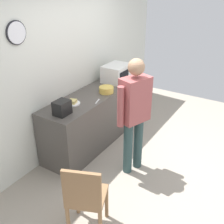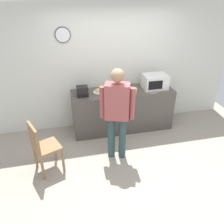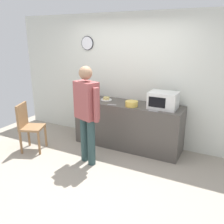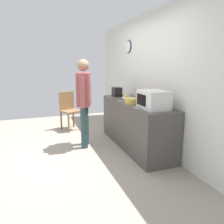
% 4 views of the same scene
% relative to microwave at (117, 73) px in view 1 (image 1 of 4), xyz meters
% --- Properties ---
extents(ground_plane, '(6.00, 6.00, 0.00)m').
position_rel_microwave_xyz_m(ground_plane, '(-0.83, -1.21, -1.05)').
color(ground_plane, '#9E9384').
extents(back_wall, '(5.40, 0.13, 2.60)m').
position_rel_microwave_xyz_m(back_wall, '(-0.83, 0.39, 0.25)').
color(back_wall, silver).
rests_on(back_wall, ground_plane).
extents(kitchen_counter, '(2.13, 0.62, 0.90)m').
position_rel_microwave_xyz_m(kitchen_counter, '(-0.69, 0.01, -0.60)').
color(kitchen_counter, '#4C4742').
rests_on(kitchen_counter, ground_plane).
extents(microwave, '(0.50, 0.39, 0.30)m').
position_rel_microwave_xyz_m(microwave, '(0.00, 0.00, 0.00)').
color(microwave, silver).
rests_on(microwave, kitchen_counter).
extents(sandwich_plate, '(0.23, 0.23, 0.07)m').
position_rel_microwave_xyz_m(sandwich_plate, '(-1.19, 0.05, -0.13)').
color(sandwich_plate, white).
rests_on(sandwich_plate, kitchen_counter).
extents(salad_bowl, '(0.24, 0.24, 0.10)m').
position_rel_microwave_xyz_m(salad_bowl, '(-0.55, -0.14, -0.10)').
color(salad_bowl, gold).
rests_on(salad_bowl, kitchen_counter).
extents(toaster, '(0.22, 0.18, 0.20)m').
position_rel_microwave_xyz_m(toaster, '(-1.53, -0.05, -0.05)').
color(toaster, black).
rests_on(toaster, kitchen_counter).
extents(fork_utensil, '(0.17, 0.07, 0.01)m').
position_rel_microwave_xyz_m(fork_utensil, '(-0.93, -0.22, -0.15)').
color(fork_utensil, silver).
rests_on(fork_utensil, kitchen_counter).
extents(spoon_utensil, '(0.17, 0.02, 0.01)m').
position_rel_microwave_xyz_m(spoon_utensil, '(-0.10, -0.25, -0.15)').
color(spoon_utensil, silver).
rests_on(spoon_utensil, kitchen_counter).
extents(person_standing, '(0.56, 0.36, 1.70)m').
position_rel_microwave_xyz_m(person_standing, '(-1.04, -0.91, -0.06)').
color(person_standing, '#2B4546').
rests_on(person_standing, ground_plane).
extents(wooden_chair, '(0.52, 0.52, 0.94)m').
position_rel_microwave_xyz_m(wooden_chair, '(-2.32, -1.02, -0.53)').
color(wooden_chair, olive).
rests_on(wooden_chair, ground_plane).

